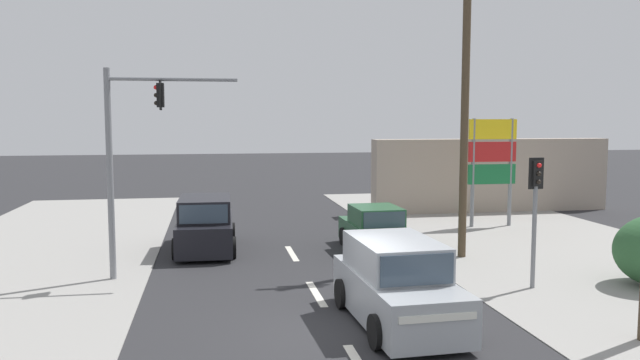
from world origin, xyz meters
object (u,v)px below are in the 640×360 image
(traffic_signal_mast, at_px, (129,146))
(shopping_plaza_sign, at_px, (492,157))
(pedestal_signal_right_kerb, at_px, (535,200))
(sedan_oncoming_near, at_px, (376,231))
(suv_receding_far, at_px, (397,285))
(utility_pole_midground_right, at_px, (465,89))
(suv_kerbside_parked, at_px, (205,226))

(traffic_signal_mast, bearing_deg, shopping_plaza_sign, 24.53)
(pedestal_signal_right_kerb, relative_size, sedan_oncoming_near, 0.83)
(traffic_signal_mast, distance_m, suv_receding_far, 8.64)
(shopping_plaza_sign, xyz_separation_m, sedan_oncoming_near, (-6.11, -3.97, -2.28))
(shopping_plaza_sign, bearing_deg, sedan_oncoming_near, -146.98)
(utility_pole_midground_right, height_order, shopping_plaza_sign, utility_pole_midground_right)
(suv_receding_far, bearing_deg, sedan_oncoming_near, 78.30)
(traffic_signal_mast, bearing_deg, pedestal_signal_right_kerb, -15.39)
(suv_receding_far, xyz_separation_m, suv_kerbside_parked, (-4.28, 8.63, 0.00))
(shopping_plaza_sign, relative_size, suv_receding_far, 1.00)
(utility_pole_midground_right, relative_size, shopping_plaza_sign, 2.30)
(utility_pole_midground_right, bearing_deg, pedestal_signal_right_kerb, -84.64)
(utility_pole_midground_right, distance_m, sedan_oncoming_near, 5.65)
(utility_pole_midground_right, bearing_deg, suv_kerbside_parked, 163.08)
(traffic_signal_mast, relative_size, suv_kerbside_parked, 1.31)
(shopping_plaza_sign, height_order, suv_kerbside_parked, shopping_plaza_sign)
(sedan_oncoming_near, bearing_deg, shopping_plaza_sign, 33.02)
(suv_receding_far, bearing_deg, utility_pole_midground_right, 55.95)
(pedestal_signal_right_kerb, distance_m, suv_kerbside_parked, 11.03)
(pedestal_signal_right_kerb, bearing_deg, shopping_plaza_sign, 71.21)
(shopping_plaza_sign, height_order, sedan_oncoming_near, shopping_plaza_sign)
(suv_kerbside_parked, distance_m, sedan_oncoming_near, 5.94)
(shopping_plaza_sign, relative_size, sedan_oncoming_near, 1.07)
(suv_receding_far, bearing_deg, traffic_signal_mast, 141.20)
(utility_pole_midground_right, xyz_separation_m, sedan_oncoming_near, (-2.56, 1.42, -4.84))
(traffic_signal_mast, distance_m, pedestal_signal_right_kerb, 11.30)
(pedestal_signal_right_kerb, height_order, shopping_plaza_sign, shopping_plaza_sign)
(suv_kerbside_parked, relative_size, sedan_oncoming_near, 1.07)
(utility_pole_midground_right, distance_m, shopping_plaza_sign, 6.95)
(pedestal_signal_right_kerb, height_order, suv_receding_far, pedestal_signal_right_kerb)
(suv_kerbside_parked, bearing_deg, pedestal_signal_right_kerb, -36.65)
(utility_pole_midground_right, distance_m, traffic_signal_mast, 10.62)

